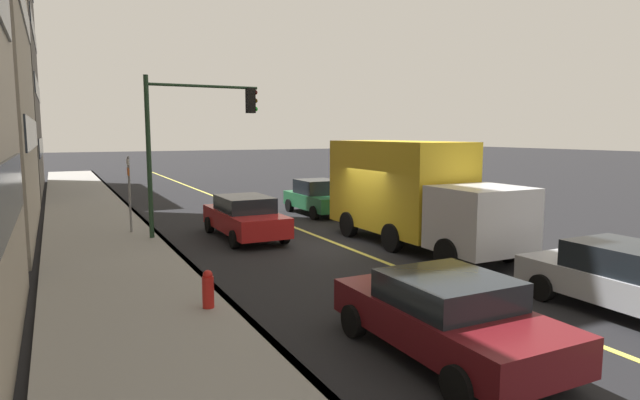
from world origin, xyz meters
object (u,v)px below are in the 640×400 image
Objects in this scene: traffic_light_mast at (193,129)px; car_green at (318,197)px; car_silver at (635,280)px; truck_yellow at (411,192)px; street_sign_post at (129,189)px; car_red at (245,216)px; fire_hydrant at (208,293)px; car_maroon at (446,315)px.

car_green is at bearing -64.30° from traffic_light_mast.
truck_yellow is (7.70, -0.07, 1.05)m from car_silver.
car_silver is at bearing -149.15° from street_sign_post.
car_silver is 0.84× the size of traffic_light_mast.
street_sign_post reaches higher than car_red.
street_sign_post is (13.52, 8.08, 0.97)m from car_silver.
car_green reaches higher than car_red.
truck_yellow reaches higher than car_green.
car_green is (15.21, -0.37, 0.05)m from car_silver.
car_silver is 5.02× the size of fire_hydrant.
car_green reaches higher than fire_hydrant.
car_red is 1.62× the size of street_sign_post.
fire_hydrant is at bearing 144.11° from car_green.
traffic_light_mast is 1.95× the size of street_sign_post.
car_maroon is at bearing -141.55° from fire_hydrant.
fire_hydrant is at bearing 38.45° from car_maroon.
car_green is at bearing -1.39° from car_silver.
fire_hydrant is at bearing 63.03° from car_silver.
car_red is 4.30m from street_sign_post.
car_red reaches higher than car_silver.
car_maroon reaches higher than fire_hydrant.
car_green is (3.86, -4.86, 0.02)m from car_red.
truck_yellow reaches higher than street_sign_post.
street_sign_post is (-1.68, 8.44, 0.92)m from car_green.
street_sign_post is at bearing 13.96° from car_maroon.
car_green reaches higher than car_silver.
car_silver is 1.16× the size of car_green.
car_silver is 12.20m from car_red.
traffic_light_mast reaches higher than car_silver.
truck_yellow reaches higher than car_silver.
car_green is 1.41× the size of street_sign_post.
car_silver is at bearing -91.87° from car_maroon.
car_green is at bearing -2.23° from truck_yellow.
car_maroon is 4.57× the size of fire_hydrant.
car_red reaches higher than fire_hydrant.
fire_hydrant is (3.96, 7.77, -0.27)m from car_silver.
street_sign_post reaches higher than car_green.
car_red is at bearing 21.58° from car_silver.
truck_yellow is at bearing -0.56° from car_silver.
car_red is 6.20m from car_green.
traffic_light_mast is (4.41, 6.14, 2.08)m from truck_yellow.
car_green is at bearing -35.89° from fire_hydrant.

